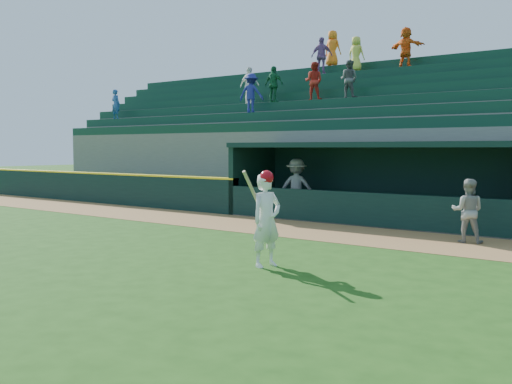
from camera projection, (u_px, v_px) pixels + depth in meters
ground at (209, 261)px, 11.55m from camera, size 120.00×120.00×0.00m
warning_track at (328, 232)px, 15.48m from camera, size 40.00×3.00×0.01m
field_wall_left at (92, 188)px, 24.00m from camera, size 15.50×0.30×1.20m
wall_stripe_left at (91, 173)px, 23.95m from camera, size 15.50×0.32×0.06m
dugout_player_front at (468, 211)px, 13.70m from camera, size 0.86×0.73×1.55m
dugout_player_inside at (297, 187)px, 19.36m from camera, size 1.42×1.15×1.92m
dugout at (377, 178)px, 17.87m from camera, size 9.40×2.80×2.46m
stands at (428, 145)px, 21.45m from camera, size 34.50×6.25×7.59m
batter_at_plate at (266, 219)px, 10.92m from camera, size 0.59×0.86×1.87m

